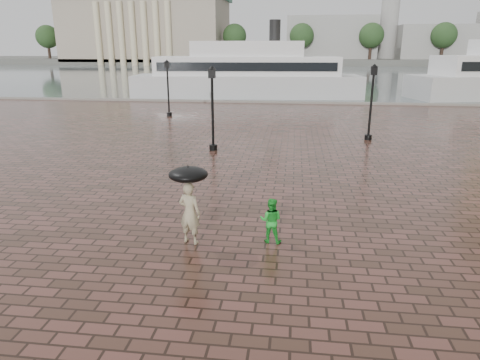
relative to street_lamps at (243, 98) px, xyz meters
The scene contains 12 objects.
ground 16.29m from the street_lamps, 71.94° to the right, with size 300.00×300.00×0.00m, color #382219.
harbour_water 76.86m from the street_lamps, 86.27° to the left, with size 240.00×240.00×0.00m, color #454F54.
quay_edge 17.56m from the street_lamps, 73.30° to the left, with size 80.00×0.60×0.30m, color slate.
far_shore 144.76m from the street_lamps, 88.02° to the left, with size 300.00×60.00×2.00m, color #4C4C47.
museum 139.09m from the street_lamps, 111.14° to the left, with size 57.00×32.50×26.00m.
distant_skyline 144.95m from the street_lamps, 68.47° to the left, with size 102.50×22.00×33.00m.
far_trees 122.97m from the street_lamps, 87.67° to the left, with size 188.00×8.00×13.50m.
street_lamps is the anchor object (origin of this frame).
adult_pedestrian 17.16m from the street_lamps, 88.20° to the right, with size 0.67×0.44×1.82m, color tan.
child_pedestrian 17.07m from the street_lamps, 80.39° to the right, with size 0.65×0.50×1.33m, color green.
ferry_near 22.15m from the street_lamps, 95.55° to the left, with size 26.28×8.45×8.47m.
umbrella 17.11m from the street_lamps, 88.20° to the right, with size 1.10×1.10×1.18m.
Camera 1 is at (-1.62, -12.85, 5.40)m, focal length 32.00 mm.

